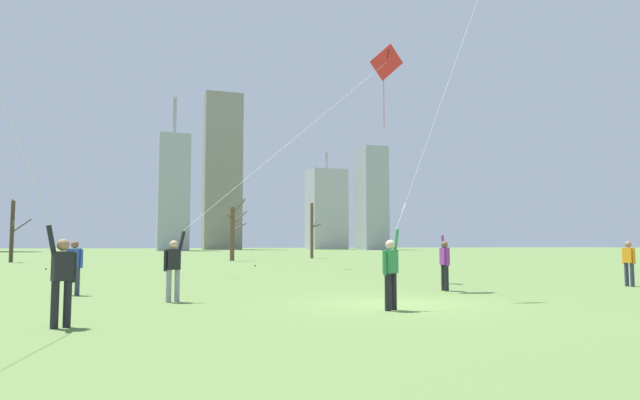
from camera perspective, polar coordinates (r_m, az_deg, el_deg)
name	(u,v)px	position (r m, az deg, el deg)	size (l,w,h in m)	color
ground_plane	(395,304)	(14.56, 7.71, -10.49)	(400.00, 400.00, 0.00)	#5B7A3D
kite_flyer_foreground_left_red	(226,216)	(15.86, -9.57, -1.62)	(8.20, 2.45, 8.55)	gray
kite_flyer_far_back_white	(411,209)	(13.54, 9.30, -0.87)	(6.12, 1.97, 13.28)	black
kite_flyer_foreground_right_blue	(431,202)	(21.42, 11.27, -0.19)	(5.92, 2.85, 15.16)	#33384C
bystander_watching_nearby	(629,261)	(23.01, 29.07, -5.50)	(0.23, 0.51, 1.62)	#33384C
bystander_far_off_by_trees	(445,263)	(18.75, 12.65, -6.31)	(0.22, 0.51, 1.62)	black
bystander_strolling_midfield	(74,265)	(18.24, -23.88, -6.09)	(0.49, 0.29, 1.62)	#33384C
bare_tree_far_right_edge	(233,231)	(51.46, -8.91, -3.19)	(2.25, 2.01, 5.60)	brown
bare_tree_left_of_center	(312,230)	(59.35, -0.82, -3.11)	(1.25, 2.03, 5.89)	brown
bare_tree_leftmost	(12,230)	(52.93, -28.98, -2.71)	(1.60, 1.81, 5.26)	#423326
skyline_short_annex	(223,171)	(155.69, -9.95, 2.93)	(10.21, 6.11, 43.10)	gray
skyline_wide_slab	(326,210)	(162.40, 0.65, -0.98)	(10.30, 9.37, 28.38)	#B2B2B7
skyline_squat_block	(173,193)	(133.09, -14.81, 0.74)	(6.98, 8.87, 35.80)	#9EA3AD
skyline_slender_spire	(372,199)	(146.95, 5.30, 0.15)	(6.51, 7.96, 26.92)	#9EA3AD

